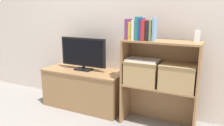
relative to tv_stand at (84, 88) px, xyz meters
The scene contains 19 objects.
ground_plane 0.55m from the tv_stand, 26.58° to the right, with size 16.00×16.00×0.00m, color gray.
wall_back 1.07m from the tv_stand, 30.11° to the left, with size 10.00×0.05×2.40m.
tv_stand is the anchor object (origin of this frame).
tv 0.48m from the tv_stand, 90.00° to the right, with size 0.63×0.14×0.42m.
bookshelf_lower_tier 1.01m from the tv_stand, ahead, with size 0.80×0.31×0.47m.
bookshelf_upper_tier 1.13m from the tv_stand, ahead, with size 0.80×0.31×0.49m.
book_plum 1.05m from the tv_stand, ahead, with size 0.04×0.13×0.22m.
book_mustard 1.06m from the tv_stand, ahead, with size 0.03×0.13×0.18m.
book_ivory 1.10m from the tv_stand, ahead, with size 0.03×0.15×0.20m.
book_teal 1.13m from the tv_stand, ahead, with size 0.04×0.15×0.24m.
book_navy 1.15m from the tv_stand, ahead, with size 0.02×0.16×0.22m.
book_crimson 1.17m from the tv_stand, ahead, with size 0.04×0.16×0.21m.
book_charcoal 1.20m from the tv_stand, ahead, with size 0.04×0.12×0.20m.
book_olive 1.23m from the tv_stand, ahead, with size 0.02×0.15×0.21m.
book_skyblue 1.25m from the tv_stand, ahead, with size 0.02×0.12×0.23m.
baby_monitor 1.55m from the tv_stand, ahead, with size 0.05×0.04×0.14m.
storage_basket_left 0.90m from the tv_stand, ahead, with size 0.36×0.28×0.26m.
storage_basket_right 1.25m from the tv_stand, ahead, with size 0.36×0.28×0.26m.
laptop 0.95m from the tv_stand, ahead, with size 0.34×0.22×0.02m.
Camera 1 is at (1.09, -2.08, 1.26)m, focal length 35.00 mm.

